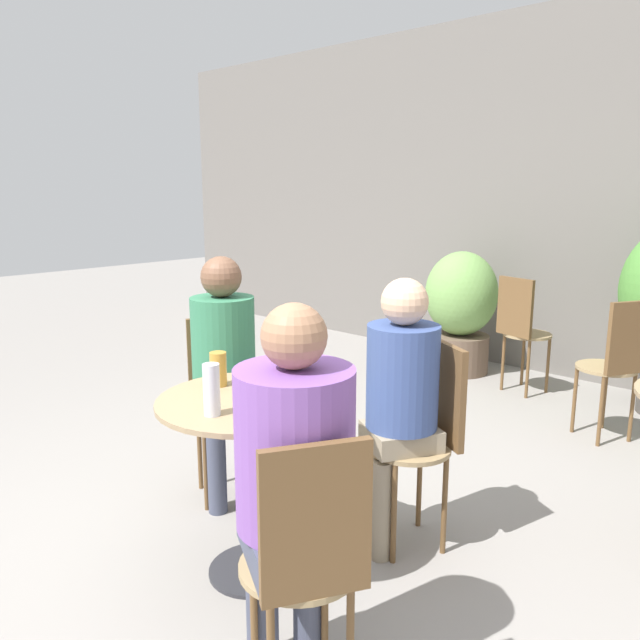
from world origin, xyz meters
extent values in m
plane|color=gray|center=(0.00, 0.00, 0.00)|extent=(20.00, 20.00, 0.00)
cube|color=slate|center=(0.00, 3.70, 1.50)|extent=(10.00, 0.06, 3.00)
cylinder|color=#2D2D33|center=(0.06, 0.07, 0.01)|extent=(0.38, 0.38, 0.01)
cylinder|color=#2D2D33|center=(0.06, 0.07, 0.37)|extent=(0.06, 0.06, 0.72)
cylinder|color=#997F5B|center=(0.06, 0.07, 0.74)|extent=(0.73, 0.73, 0.02)
cylinder|color=#997F56|center=(0.66, -0.27, 0.46)|extent=(0.36, 0.36, 0.02)
cylinder|color=brown|center=(0.50, -0.31, 0.22)|extent=(0.02, 0.02, 0.45)
cylinder|color=brown|center=(0.61, -0.11, 0.22)|extent=(0.02, 0.02, 0.45)
cube|color=brown|center=(0.80, -0.35, 0.69)|extent=(0.18, 0.28, 0.44)
cylinder|color=#997F56|center=(0.40, 0.67, 0.46)|extent=(0.36, 0.36, 0.02)
cylinder|color=brown|center=(0.56, 0.72, 0.22)|extent=(0.02, 0.02, 0.45)
cylinder|color=brown|center=(0.35, 0.83, 0.22)|extent=(0.02, 0.02, 0.45)
cylinder|color=brown|center=(0.44, 0.51, 0.22)|extent=(0.02, 0.02, 0.45)
cylinder|color=brown|center=(0.24, 0.63, 0.22)|extent=(0.02, 0.02, 0.45)
cube|color=brown|center=(0.48, 0.82, 0.69)|extent=(0.28, 0.18, 0.44)
cylinder|color=#997F56|center=(-0.54, 0.41, 0.46)|extent=(0.36, 0.36, 0.02)
cylinder|color=brown|center=(-0.59, 0.58, 0.22)|extent=(0.02, 0.02, 0.45)
cylinder|color=brown|center=(-0.70, 0.37, 0.22)|extent=(0.02, 0.02, 0.45)
cylinder|color=brown|center=(-0.38, 0.46, 0.22)|extent=(0.02, 0.02, 0.45)
cylinder|color=brown|center=(-0.50, 0.25, 0.22)|extent=(0.02, 0.02, 0.45)
cube|color=brown|center=(-0.68, 0.49, 0.69)|extent=(0.18, 0.28, 0.44)
cylinder|color=#997F56|center=(0.60, 2.53, 0.46)|extent=(0.36, 0.36, 0.02)
cylinder|color=brown|center=(0.65, 2.36, 0.22)|extent=(0.02, 0.02, 0.45)
cylinder|color=brown|center=(0.76, 2.57, 0.22)|extent=(0.02, 0.02, 0.45)
cylinder|color=brown|center=(0.44, 2.48, 0.22)|extent=(0.02, 0.02, 0.45)
cylinder|color=brown|center=(0.56, 2.69, 0.22)|extent=(0.02, 0.02, 0.45)
cube|color=brown|center=(0.74, 2.44, 0.69)|extent=(0.18, 0.28, 0.44)
cylinder|color=#997F56|center=(-0.16, 3.07, 0.46)|extent=(0.36, 0.36, 0.02)
cylinder|color=brown|center=(-0.31, 2.98, 0.22)|extent=(0.02, 0.02, 0.45)
cylinder|color=brown|center=(-0.08, 2.93, 0.22)|extent=(0.02, 0.02, 0.45)
cylinder|color=brown|center=(-0.25, 3.21, 0.22)|extent=(0.02, 0.02, 0.45)
cylinder|color=brown|center=(-0.02, 3.16, 0.22)|extent=(0.02, 0.02, 0.45)
cube|color=brown|center=(-0.20, 2.91, 0.69)|extent=(0.31, 0.10, 0.44)
cylinder|color=#42475B|center=(0.55, -0.11, 0.22)|extent=(0.11, 0.11, 0.44)
cylinder|color=#42475B|center=(0.47, -0.25, 0.22)|extent=(0.11, 0.11, 0.44)
cube|color=#42475B|center=(0.62, -0.25, 0.52)|extent=(0.44, 0.43, 0.11)
cylinder|color=#7A4C9E|center=(0.62, -0.25, 0.81)|extent=(0.35, 0.35, 0.48)
sphere|color=#9E7051|center=(0.62, -0.25, 1.15)|extent=(0.19, 0.19, 0.19)
cylinder|color=gray|center=(0.26, 0.57, 0.22)|extent=(0.09, 0.09, 0.44)
cylinder|color=gray|center=(0.38, 0.50, 0.22)|extent=(0.09, 0.09, 0.44)
cube|color=gray|center=(0.38, 0.64, 0.51)|extent=(0.37, 0.38, 0.09)
cylinder|color=#384C84|center=(0.38, 0.64, 0.78)|extent=(0.31, 0.31, 0.44)
sphere|color=#DBAD89|center=(0.38, 0.64, 1.10)|extent=(0.20, 0.20, 0.20)
cylinder|color=#42475B|center=(-0.44, 0.28, 0.22)|extent=(0.09, 0.09, 0.44)
cylinder|color=#42475B|center=(-0.37, 0.40, 0.22)|extent=(0.09, 0.09, 0.44)
cube|color=#42475B|center=(-0.51, 0.39, 0.51)|extent=(0.38, 0.37, 0.09)
cylinder|color=#337551|center=(-0.51, 0.39, 0.80)|extent=(0.31, 0.31, 0.49)
sphere|color=brown|center=(-0.51, 0.39, 1.14)|extent=(0.20, 0.20, 0.20)
cylinder|color=#B28433|center=(-0.16, 0.09, 0.82)|extent=(0.07, 0.07, 0.14)
cylinder|color=silver|center=(0.10, -0.14, 0.85)|extent=(0.06, 0.06, 0.19)
cylinder|color=silver|center=(0.27, 0.05, 0.85)|extent=(0.07, 0.07, 0.19)
cylinder|color=#B28433|center=(0.07, 0.29, 0.85)|extent=(0.07, 0.07, 0.19)
cylinder|color=brown|center=(-0.83, 3.21, 0.16)|extent=(0.51, 0.51, 0.33)
ellipsoid|color=#709E51|center=(-0.83, 3.21, 0.68)|extent=(0.61, 0.61, 0.72)
camera|label=1|loc=(1.83, -1.45, 1.55)|focal=35.00mm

